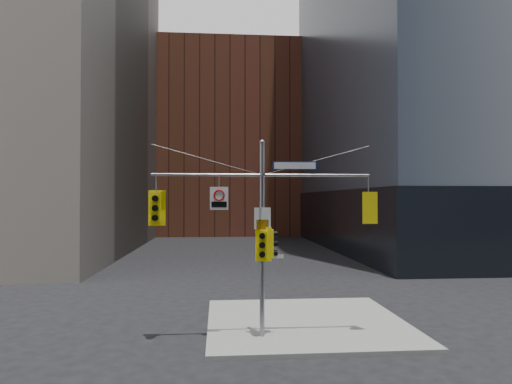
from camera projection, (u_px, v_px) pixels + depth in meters
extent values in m
plane|color=black|center=(268.00, 359.00, 14.55)|extent=(160.00, 160.00, 0.00)
cube|color=gray|center=(306.00, 322.00, 18.70)|extent=(8.00, 8.00, 0.15)
cube|color=black|center=(495.00, 219.00, 48.80)|extent=(36.40, 36.40, 6.00)
cube|color=brown|center=(228.00, 144.00, 72.58)|extent=(26.00, 20.00, 28.00)
cylinder|color=gray|center=(262.00, 241.00, 16.60)|extent=(0.18, 0.18, 7.20)
sphere|color=gray|center=(262.00, 142.00, 16.66)|extent=(0.20, 0.20, 0.20)
cylinder|color=gray|center=(207.00, 175.00, 16.48)|extent=(4.00, 0.11, 0.11)
cylinder|color=gray|center=(316.00, 175.00, 16.81)|extent=(4.00, 0.11, 0.11)
cylinder|color=gray|center=(263.00, 175.00, 16.29)|extent=(0.10, 0.70, 0.10)
cylinder|color=gray|center=(207.00, 160.00, 16.49)|extent=(4.00, 0.02, 1.12)
cylinder|color=gray|center=(316.00, 160.00, 16.82)|extent=(4.00, 0.02, 1.12)
cube|color=#FFEB0D|center=(156.00, 208.00, 16.31)|extent=(0.35, 0.25, 1.04)
cube|color=#FFEB0D|center=(157.00, 208.00, 16.48)|extent=(0.61, 0.07, 1.28)
cylinder|color=black|center=(155.00, 198.00, 16.12)|extent=(0.22, 0.17, 0.22)
cylinder|color=black|center=(156.00, 198.00, 16.19)|extent=(0.19, 0.03, 0.19)
cylinder|color=black|center=(155.00, 208.00, 16.11)|extent=(0.22, 0.17, 0.22)
cylinder|color=black|center=(155.00, 208.00, 16.19)|extent=(0.19, 0.03, 0.19)
cylinder|color=black|center=(155.00, 218.00, 16.10)|extent=(0.22, 0.17, 0.22)
cylinder|color=black|center=(155.00, 218.00, 16.18)|extent=(0.19, 0.03, 0.19)
cube|color=#FFEB0D|center=(368.00, 208.00, 16.95)|extent=(0.31, 0.22, 0.95)
cube|color=#FFEB0D|center=(370.00, 208.00, 16.79)|extent=(0.56, 0.04, 1.18)
cylinder|color=black|center=(367.00, 199.00, 17.14)|extent=(0.20, 0.15, 0.20)
cylinder|color=black|center=(367.00, 199.00, 17.07)|extent=(0.17, 0.02, 0.17)
cylinder|color=black|center=(367.00, 208.00, 17.13)|extent=(0.20, 0.15, 0.20)
cylinder|color=black|center=(367.00, 208.00, 17.06)|extent=(0.17, 0.02, 0.17)
cylinder|color=black|center=(367.00, 216.00, 17.13)|extent=(0.20, 0.15, 0.20)
cylinder|color=black|center=(368.00, 216.00, 17.05)|extent=(0.17, 0.02, 0.17)
cube|color=#FFEB0D|center=(270.00, 243.00, 16.62)|extent=(0.25, 0.34, 1.03)
cylinder|color=black|center=(275.00, 234.00, 16.65)|extent=(0.17, 0.22, 0.22)
cylinder|color=black|center=(273.00, 234.00, 16.64)|extent=(0.03, 0.19, 0.19)
cylinder|color=black|center=(275.00, 243.00, 16.65)|extent=(0.17, 0.22, 0.22)
cylinder|color=black|center=(273.00, 243.00, 16.64)|extent=(0.03, 0.19, 0.19)
cylinder|color=black|center=(275.00, 253.00, 16.64)|extent=(0.17, 0.22, 0.22)
cylinder|color=#0CE559|center=(273.00, 253.00, 16.63)|extent=(0.03, 0.19, 0.19)
cube|color=#FFEB0D|center=(263.00, 245.00, 16.32)|extent=(0.36, 0.29, 0.99)
cube|color=#FFEB0D|center=(263.00, 244.00, 16.49)|extent=(0.58, 0.16, 1.22)
cylinder|color=black|center=(262.00, 236.00, 16.14)|extent=(0.23, 0.19, 0.21)
cylinder|color=black|center=(263.00, 236.00, 16.21)|extent=(0.18, 0.06, 0.18)
cylinder|color=black|center=(262.00, 245.00, 16.13)|extent=(0.23, 0.19, 0.21)
cylinder|color=black|center=(263.00, 245.00, 16.21)|extent=(0.18, 0.06, 0.18)
cylinder|color=black|center=(262.00, 254.00, 16.13)|extent=(0.23, 0.19, 0.21)
cylinder|color=black|center=(263.00, 254.00, 16.20)|extent=(0.18, 0.06, 0.18)
cube|color=navy|center=(295.00, 166.00, 16.75)|extent=(1.63, 0.14, 0.32)
cube|color=silver|center=(295.00, 166.00, 16.72)|extent=(1.53, 0.10, 0.24)
cube|color=silver|center=(219.00, 198.00, 16.48)|extent=(0.66, 0.09, 0.83)
torus|color=#B20A0A|center=(219.00, 195.00, 16.46)|extent=(0.41, 0.09, 0.41)
cube|color=black|center=(219.00, 204.00, 16.45)|extent=(0.55, 0.06, 0.20)
cube|color=silver|center=(262.00, 218.00, 16.50)|extent=(0.60, 0.07, 0.79)
cube|color=#D88C00|center=(262.00, 224.00, 16.47)|extent=(0.44, 0.04, 0.35)
cube|color=silver|center=(274.00, 257.00, 16.63)|extent=(0.67, 0.04, 0.13)
cube|color=#145926|center=(261.00, 264.00, 17.04)|extent=(0.08, 0.71, 0.14)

